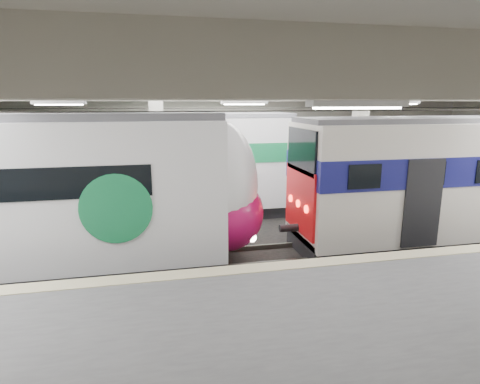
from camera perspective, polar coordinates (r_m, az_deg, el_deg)
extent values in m
cube|color=black|center=(13.28, 2.49, -9.53)|extent=(36.00, 24.00, 0.10)
cube|color=silver|center=(12.30, 2.75, 15.39)|extent=(36.00, 24.00, 0.20)
cube|color=beige|center=(22.21, -4.02, 6.96)|extent=(30.00, 0.10, 5.50)
cube|color=#515154|center=(7.65, 16.05, -23.24)|extent=(30.00, 7.00, 1.10)
cube|color=beige|center=(9.97, 7.36, -10.22)|extent=(30.00, 0.50, 0.02)
cube|color=beige|center=(15.04, -11.52, 3.97)|extent=(0.50, 0.50, 5.50)
cube|color=beige|center=(17.11, 16.43, 4.74)|extent=(0.50, 0.50, 5.50)
cube|color=beige|center=(12.29, 2.74, 13.99)|extent=(30.00, 18.00, 0.50)
cube|color=#59544C|center=(13.23, 2.50, -9.01)|extent=(30.00, 1.52, 0.16)
cube|color=#59544C|center=(18.33, -1.86, -2.76)|extent=(30.00, 1.52, 0.16)
cylinder|color=black|center=(12.29, 2.71, 11.43)|extent=(30.00, 0.03, 0.03)
cylinder|color=black|center=(17.66, -1.97, 11.84)|extent=(30.00, 0.03, 0.03)
cube|color=white|center=(10.37, 5.62, 12.35)|extent=(26.00, 8.40, 0.12)
ellipsoid|color=white|center=(12.28, -2.99, 1.04)|extent=(2.35, 2.90, 3.90)
ellipsoid|color=#AF0E4E|center=(12.51, -2.41, -2.87)|extent=(2.49, 2.96, 2.39)
cylinder|color=#178248|center=(10.76, -17.20, -2.31)|extent=(1.84, 0.06, 1.84)
cube|color=beige|center=(16.59, 30.95, 2.00)|extent=(13.40, 2.94, 3.81)
cube|color=red|center=(13.09, 8.51, -1.13)|extent=(0.08, 2.50, 2.10)
cube|color=black|center=(12.81, 8.74, 5.85)|extent=(0.08, 2.35, 1.37)
cube|color=black|center=(17.03, 30.16, -4.81)|extent=(13.40, 2.06, 0.70)
cube|color=white|center=(17.60, -15.59, 3.86)|extent=(14.05, 2.89, 3.81)
cube|color=#178248|center=(17.53, -15.69, 5.48)|extent=(14.09, 2.95, 0.80)
cube|color=#4C4C51|center=(17.42, -15.99, 10.39)|extent=(14.04, 2.39, 0.16)
cube|color=black|center=(18.03, -15.19, -2.75)|extent=(14.04, 2.59, 0.60)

